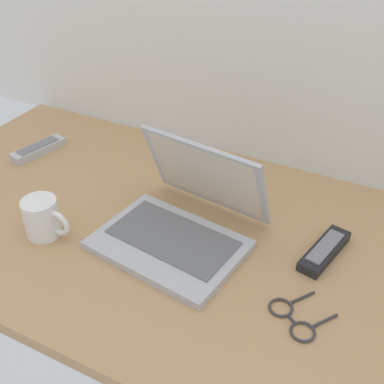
{
  "coord_description": "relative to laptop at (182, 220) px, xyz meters",
  "views": [
    {
      "loc": [
        0.36,
        -0.74,
        0.74
      ],
      "look_at": [
        -0.03,
        0.0,
        0.15
      ],
      "focal_mm": 45.75,
      "sensor_mm": 36.0,
      "label": 1
    }
  ],
  "objects": [
    {
      "name": "remote_control_far",
      "position": [
        0.3,
        0.08,
        -0.03
      ],
      "size": [
        0.08,
        0.17,
        0.02
      ],
      "color": "black",
      "rests_on": "desk"
    },
    {
      "name": "laptop",
      "position": [
        0.0,
        0.0,
        0.0
      ],
      "size": [
        0.34,
        0.33,
        0.21
      ],
      "color": "#B2B5BA",
      "rests_on": "desk"
    },
    {
      "name": "eyeglasses",
      "position": [
        0.29,
        -0.12,
        -0.04
      ],
      "size": [
        0.13,
        0.14,
        0.01
      ],
      "color": "#333338",
      "rests_on": "desk"
    },
    {
      "name": "remote_control_near",
      "position": [
        -0.53,
        0.14,
        -0.03
      ],
      "size": [
        0.08,
        0.17,
        0.02
      ],
      "color": "#B7B7B7",
      "rests_on": "desk"
    },
    {
      "name": "coffee_mug",
      "position": [
        -0.28,
        -0.13,
        0.0
      ],
      "size": [
        0.11,
        0.08,
        0.09
      ],
      "color": "white",
      "rests_on": "desk"
    },
    {
      "name": "desk",
      "position": [
        0.05,
        0.01,
        -0.06
      ],
      "size": [
        1.6,
        0.76,
        0.03
      ],
      "color": "tan",
      "rests_on": "ground"
    }
  ]
}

